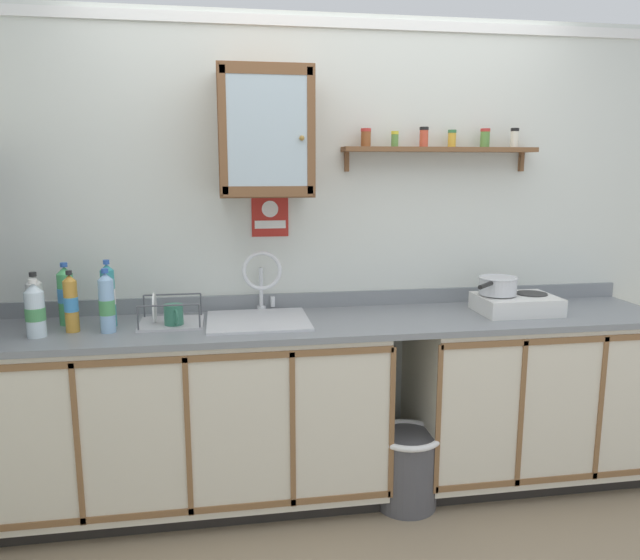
% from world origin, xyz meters
% --- Properties ---
extents(floor, '(6.36, 6.36, 0.00)m').
position_xyz_m(floor, '(0.00, 0.00, 0.00)').
color(floor, gray).
rests_on(floor, ground).
extents(back_wall, '(3.96, 0.07, 2.40)m').
position_xyz_m(back_wall, '(0.00, 0.60, 1.21)').
color(back_wall, silver).
rests_on(back_wall, ground).
extents(lower_cabinet_run, '(1.87, 0.60, 0.88)m').
position_xyz_m(lower_cabinet_run, '(-0.74, 0.28, 0.45)').
color(lower_cabinet_run, black).
rests_on(lower_cabinet_run, ground).
extents(lower_cabinet_run_right, '(1.27, 0.60, 0.88)m').
position_xyz_m(lower_cabinet_run_right, '(1.03, 0.28, 0.45)').
color(lower_cabinet_run_right, black).
rests_on(lower_cabinet_run_right, ground).
extents(countertop, '(3.32, 0.62, 0.03)m').
position_xyz_m(countertop, '(0.00, 0.28, 0.90)').
color(countertop, gray).
rests_on(countertop, lower_cabinet_run).
extents(backsplash, '(3.32, 0.02, 0.08)m').
position_xyz_m(backsplash, '(0.00, 0.56, 0.95)').
color(backsplash, gray).
rests_on(backsplash, countertop).
extents(sink, '(0.49, 0.48, 0.43)m').
position_xyz_m(sink, '(-0.40, 0.33, 0.91)').
color(sink, silver).
rests_on(sink, countertop).
extents(hot_plate_stove, '(0.39, 0.30, 0.09)m').
position_xyz_m(hot_plate_stove, '(0.92, 0.28, 0.96)').
color(hot_plate_stove, silver).
rests_on(hot_plate_stove, countertop).
extents(saucepan, '(0.28, 0.27, 0.09)m').
position_xyz_m(saucepan, '(0.82, 0.30, 1.05)').
color(saucepan, silver).
rests_on(saucepan, hot_plate_stove).
extents(bottle_juice_amber_0, '(0.06, 0.06, 0.28)m').
position_xyz_m(bottle_juice_amber_0, '(-1.24, 0.26, 1.04)').
color(bottle_juice_amber_0, gold).
rests_on(bottle_juice_amber_0, countertop).
extents(bottle_soda_green_1, '(0.08, 0.08, 0.30)m').
position_xyz_m(bottle_soda_green_1, '(-1.30, 0.40, 1.05)').
color(bottle_soda_green_1, '#4CB266').
rests_on(bottle_soda_green_1, countertop).
extents(bottle_detergent_teal_2, '(0.06, 0.06, 0.32)m').
position_xyz_m(bottle_detergent_teal_2, '(-1.09, 0.33, 1.06)').
color(bottle_detergent_teal_2, teal).
rests_on(bottle_detergent_teal_2, countertop).
extents(bottle_opaque_white_3, '(0.08, 0.08, 0.26)m').
position_xyz_m(bottle_opaque_white_3, '(-1.43, 0.38, 1.03)').
color(bottle_opaque_white_3, white).
rests_on(bottle_opaque_white_3, countertop).
extents(bottle_water_clear_4, '(0.09, 0.09, 0.26)m').
position_xyz_m(bottle_water_clear_4, '(-1.38, 0.20, 1.03)').
color(bottle_water_clear_4, silver).
rests_on(bottle_water_clear_4, countertop).
extents(bottle_water_blue_5, '(0.07, 0.07, 0.29)m').
position_xyz_m(bottle_water_blue_5, '(-1.08, 0.22, 1.04)').
color(bottle_water_blue_5, '#8CB7E0').
rests_on(bottle_water_blue_5, countertop).
extents(dish_rack, '(0.30, 0.26, 0.16)m').
position_xyz_m(dish_rack, '(-0.82, 0.31, 0.93)').
color(dish_rack, '#B2B2B7').
rests_on(dish_rack, countertop).
extents(mug, '(0.09, 0.13, 0.11)m').
position_xyz_m(mug, '(-0.79, 0.27, 0.97)').
color(mug, '#337259').
rests_on(mug, countertop).
extents(wall_cabinet, '(0.44, 0.35, 0.60)m').
position_xyz_m(wall_cabinet, '(-0.35, 0.41, 1.81)').
color(wall_cabinet, brown).
extents(spice_shelf, '(1.02, 0.14, 0.22)m').
position_xyz_m(spice_shelf, '(0.57, 0.50, 1.75)').
color(spice_shelf, brown).
extents(warning_sign, '(0.19, 0.01, 0.23)m').
position_xyz_m(warning_sign, '(-0.31, 0.57, 1.41)').
color(warning_sign, '#B2261E').
extents(trash_bin, '(0.33, 0.33, 0.38)m').
position_xyz_m(trash_bin, '(0.30, 0.09, 0.20)').
color(trash_bin, '#4C4C51').
rests_on(trash_bin, ground).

